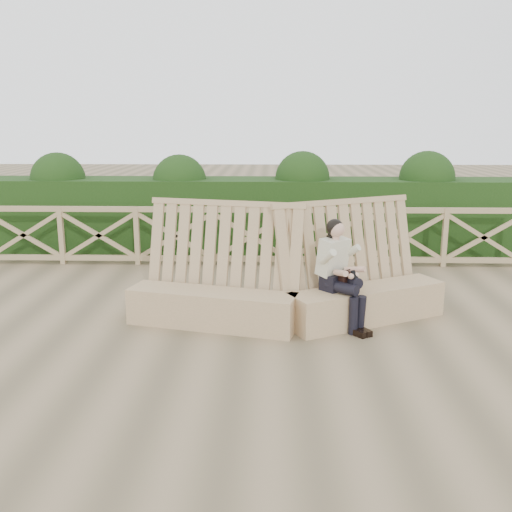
{
  "coord_description": "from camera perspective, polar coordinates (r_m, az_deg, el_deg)",
  "views": [
    {
      "loc": [
        0.38,
        -6.9,
        2.61
      ],
      "look_at": [
        0.18,
        0.4,
        0.9
      ],
      "focal_mm": 40.0,
      "sensor_mm": 36.0,
      "label": 1
    }
  ],
  "objects": [
    {
      "name": "bench",
      "position": [
        7.63,
        3.38,
        -3.66
      ],
      "size": [
        4.29,
        1.71,
        1.61
      ],
      "rotation": [
        0.0,
        0.0,
        0.16
      ],
      "color": "#9B8158",
      "rests_on": "ground"
    },
    {
      "name": "hedge",
      "position": [
        11.76,
        -0.29,
        4.08
      ],
      "size": [
        12.0,
        1.2,
        1.5
      ],
      "primitive_type": "cube",
      "color": "black",
      "rests_on": "ground"
    },
    {
      "name": "ground",
      "position": [
        7.39,
        -1.48,
        -7.51
      ],
      "size": [
        60.0,
        60.0,
        0.0
      ],
      "primitive_type": "plane",
      "color": "brown",
      "rests_on": "ground"
    },
    {
      "name": "guardrail",
      "position": [
        10.61,
        -0.5,
        2.0
      ],
      "size": [
        10.1,
        0.09,
        1.1
      ],
      "color": "#8D7452",
      "rests_on": "ground"
    },
    {
      "name": "woman",
      "position": [
        7.44,
        8.35,
        -1.32
      ],
      "size": [
        0.72,
        0.83,
        1.41
      ],
      "rotation": [
        0.0,
        0.0,
        0.72
      ],
      "color": "black",
      "rests_on": "ground"
    }
  ]
}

